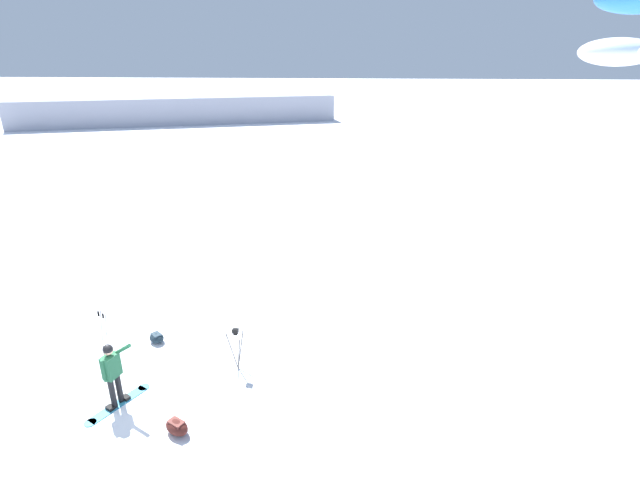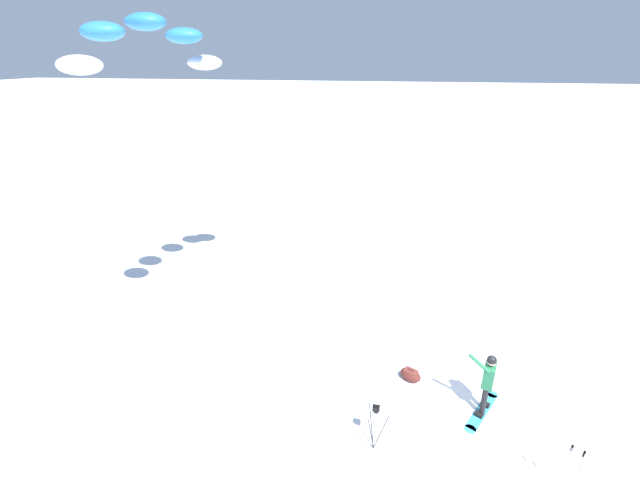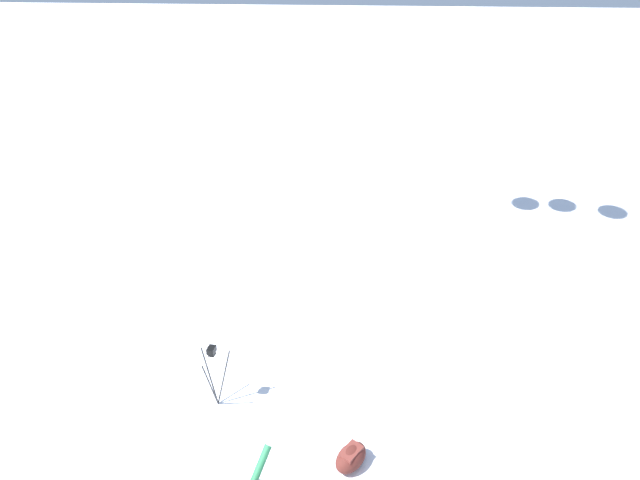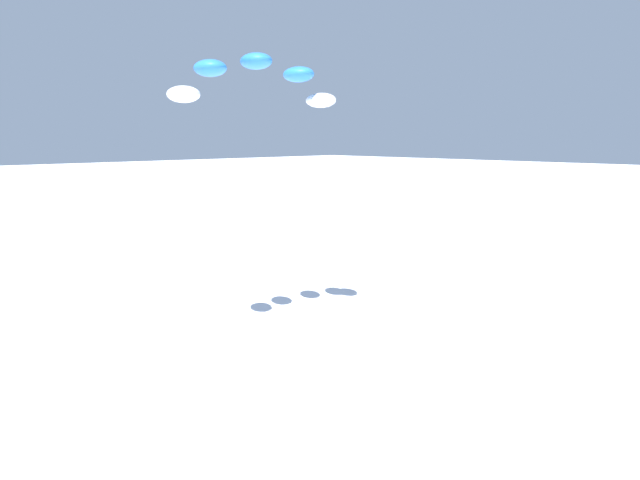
# 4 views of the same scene
# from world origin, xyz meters

# --- Properties ---
(traction_kite) EXTENTS (5.21, 2.50, 1.44)m
(traction_kite) POSITION_xyz_m (-2.46, -9.05, 8.53)
(traction_kite) COLOR white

